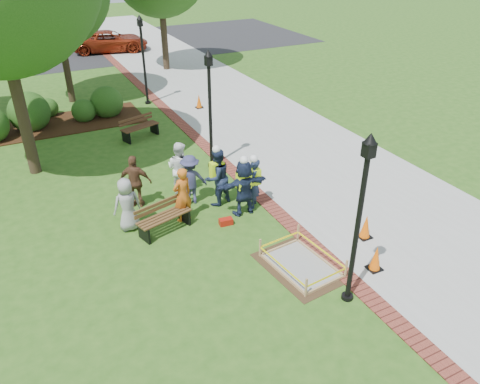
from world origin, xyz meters
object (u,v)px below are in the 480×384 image
bench_near (165,223)px  cone_front (376,259)px  wet_concrete_pad (302,259)px  lamp_near (360,210)px  hivis_worker_a (244,186)px  hivis_worker_b (253,181)px  hivis_worker_c (217,176)px

bench_near → cone_front: bearing=-44.2°
wet_concrete_pad → lamp_near: 2.73m
cone_front → hivis_worker_a: (-1.76, 3.99, 0.61)m
hivis_worker_b → hivis_worker_c: hivis_worker_c is taller
wet_concrete_pad → cone_front: 1.89m
bench_near → hivis_worker_a: hivis_worker_a is taller
cone_front → hivis_worker_a: 4.41m
hivis_worker_a → hivis_worker_c: size_ratio=0.96×
lamp_near → hivis_worker_c: 5.72m
cone_front → lamp_near: size_ratio=0.17×
hivis_worker_b → lamp_near: bearing=-90.1°
cone_front → hivis_worker_b: hivis_worker_b is taller
wet_concrete_pad → hivis_worker_a: hivis_worker_a is taller
hivis_worker_c → lamp_near: bearing=-80.4°
wet_concrete_pad → hivis_worker_c: (-0.61, 3.94, 0.76)m
wet_concrete_pad → lamp_near: lamp_near is taller
hivis_worker_a → hivis_worker_b: size_ratio=1.09×
wet_concrete_pad → hivis_worker_b: hivis_worker_b is taller
bench_near → hivis_worker_c: bearing=20.3°
lamp_near → hivis_worker_b: 5.04m
cone_front → hivis_worker_b: size_ratio=0.40×
lamp_near → hivis_worker_a: (-0.45, 4.55, -1.52)m
hivis_worker_c → hivis_worker_b: bearing=-35.8°
cone_front → hivis_worker_a: bearing=113.7°
cone_front → hivis_worker_c: hivis_worker_c is taller
hivis_worker_a → hivis_worker_b: hivis_worker_a is taller
wet_concrete_pad → hivis_worker_a: (-0.13, 3.04, 0.73)m
wet_concrete_pad → hivis_worker_a: 3.13m
bench_near → hivis_worker_b: hivis_worker_b is taller
hivis_worker_a → hivis_worker_b: bearing=27.0°
cone_front → hivis_worker_b: (-1.31, 4.22, 0.54)m
hivis_worker_b → hivis_worker_c: size_ratio=0.88×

